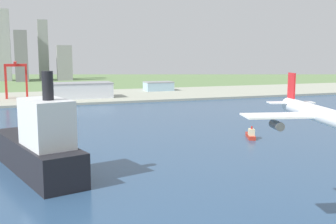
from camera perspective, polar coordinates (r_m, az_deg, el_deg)
ground_plane at (r=314.35m, az=-5.51°, el=-1.54°), size 2400.00×2400.00×0.00m
water_bay at (r=257.46m, az=-2.32°, el=-3.68°), size 840.00×360.00×0.15m
industrial_pier at (r=499.17m, az=-10.72°, el=2.14°), size 840.00×140.00×2.50m
airplane_landing at (r=122.91m, az=20.12°, el=-0.33°), size 42.35×47.44×15.02m
tugboat_small at (r=262.38m, az=11.38°, el=-3.09°), size 9.93×17.14×8.16m
cargo_ship at (r=189.22m, az=-17.41°, el=-4.55°), size 38.38×76.75×45.79m
port_crane_red at (r=486.58m, az=-20.31°, el=5.19°), size 23.88×37.16×40.79m
warehouse_main at (r=474.38m, az=-11.80°, el=2.99°), size 66.22×34.10×17.16m
warehouse_annex at (r=551.16m, az=-1.32°, el=3.61°), size 37.48×23.70×12.02m
distant_skyline at (r=824.27m, az=-21.36°, el=7.74°), size 202.71×59.38×131.75m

